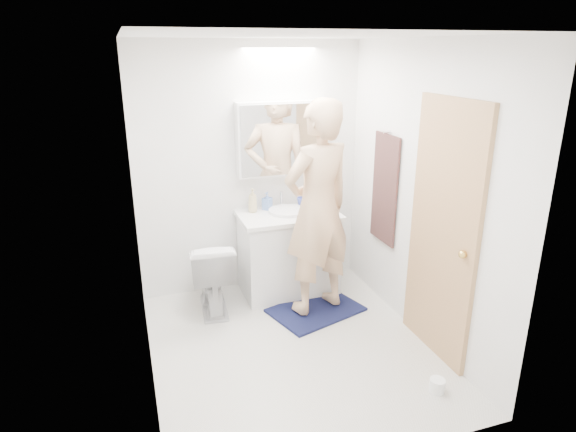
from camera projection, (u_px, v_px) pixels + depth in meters
name	position (u px, v px, depth m)	size (l,w,h in m)	color
floor	(292.00, 348.00, 4.07)	(2.50, 2.50, 0.00)	silver
ceiling	(293.00, 35.00, 3.29)	(2.50, 2.50, 0.00)	white
wall_back	(250.00, 170.00, 4.80)	(2.50, 2.50, 0.00)	white
wall_front	(371.00, 279.00, 2.56)	(2.50, 2.50, 0.00)	white
wall_left	(138.00, 224.00, 3.35)	(2.50, 2.50, 0.00)	white
wall_right	(421.00, 195.00, 4.01)	(2.50, 2.50, 0.00)	white
vanity_cabinet	(288.00, 255.00, 4.90)	(0.90, 0.55, 0.78)	silver
countertop	(288.00, 215.00, 4.76)	(0.95, 0.58, 0.04)	white
sink_basin	(287.00, 211.00, 4.78)	(0.36, 0.36, 0.03)	white
faucet	(281.00, 199.00, 4.93)	(0.02, 0.02, 0.16)	#B5B6BA
medicine_cabinet	(282.00, 139.00, 4.73)	(0.88, 0.14, 0.70)	white
mirror_panel	(285.00, 140.00, 4.66)	(0.84, 0.01, 0.66)	silver
toilet	(212.00, 274.00, 4.57)	(0.39, 0.68, 0.70)	white
bath_rug	(316.00, 310.00, 4.63)	(0.80, 0.55, 0.02)	#14183F
person	(318.00, 209.00, 4.31)	(0.69, 0.45, 1.90)	tan
door	(443.00, 233.00, 3.75)	(0.04, 0.80, 2.00)	tan
door_knob	(463.00, 254.00, 3.49)	(0.06, 0.06, 0.06)	gold
towel	(385.00, 189.00, 4.53)	(0.02, 0.42, 1.00)	#102134
towel_hook	(387.00, 132.00, 4.36)	(0.02, 0.02, 0.07)	silver
soap_bottle_a	(253.00, 200.00, 4.76)	(0.09, 0.09, 0.23)	tan
soap_bottle_b	(267.00, 201.00, 4.84)	(0.08, 0.08, 0.17)	#5C81C7
toothbrush_cup	(302.00, 202.00, 4.94)	(0.10, 0.10, 0.09)	#4355CB
toilet_paper_roll	(437.00, 386.00, 3.53)	(0.11, 0.11, 0.10)	white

